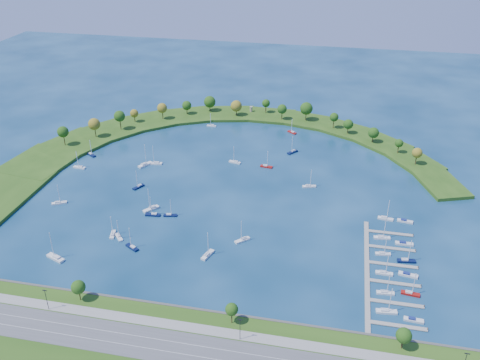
% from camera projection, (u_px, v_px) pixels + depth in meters
% --- Properties ---
extents(ground, '(700.00, 700.00, 0.00)m').
position_uv_depth(ground, '(230.00, 189.00, 300.55)').
color(ground, '#082B47').
rests_on(ground, ground).
extents(south_shoreline, '(420.00, 43.10, 11.60)m').
position_uv_depth(south_shoreline, '(158.00, 344.00, 194.46)').
color(south_shoreline, '#274C14').
rests_on(south_shoreline, ground).
extents(breakwater, '(286.74, 247.64, 2.00)m').
position_uv_depth(breakwater, '(180.00, 147.00, 350.24)').
color(breakwater, '#274C14').
rests_on(breakwater, ground).
extents(breakwater_trees, '(238.60, 95.18, 14.31)m').
position_uv_depth(breakwater_trees, '(230.00, 115.00, 376.14)').
color(breakwater_trees, '#382314').
rests_on(breakwater_trees, breakwater).
extents(harbor_tower, '(2.60, 2.60, 4.10)m').
position_uv_depth(harbor_tower, '(251.00, 109.00, 404.53)').
color(harbor_tower, gray).
rests_on(harbor_tower, breakwater).
extents(dock_system, '(24.28, 82.00, 1.60)m').
position_uv_depth(dock_system, '(383.00, 272.00, 232.69)').
color(dock_system, gray).
rests_on(dock_system, ground).
extents(moored_boat_0, '(9.05, 3.56, 12.95)m').
position_uv_depth(moored_boat_0, '(155.00, 163.00, 328.55)').
color(moored_boat_0, silver).
rests_on(moored_boat_0, ground).
extents(moored_boat_1, '(8.08, 3.92, 11.45)m').
position_uv_depth(moored_boat_1, '(235.00, 162.00, 330.22)').
color(moored_boat_1, silver).
rests_on(moored_boat_1, ground).
extents(moored_boat_2, '(8.19, 4.41, 11.60)m').
position_uv_depth(moored_boat_2, '(309.00, 186.00, 302.21)').
color(moored_boat_2, silver).
rests_on(moored_boat_2, ground).
extents(moored_boat_3, '(8.13, 2.81, 11.74)m').
position_uv_depth(moored_boat_3, '(79.00, 167.00, 323.64)').
color(moored_boat_3, silver).
rests_on(moored_boat_3, ground).
extents(moored_boat_4, '(8.17, 2.94, 11.77)m').
position_uv_depth(moored_boat_4, '(153.00, 214.00, 274.86)').
color(moored_boat_4, '#09133A').
rests_on(moored_boat_4, ground).
extents(moored_boat_5, '(7.47, 3.42, 10.60)m').
position_uv_depth(moored_boat_5, '(170.00, 215.00, 274.50)').
color(moored_boat_5, '#09133A').
rests_on(moored_boat_5, ground).
extents(moored_boat_6, '(8.21, 5.84, 11.91)m').
position_uv_depth(moored_boat_6, '(59.00, 202.00, 285.57)').
color(moored_boat_6, silver).
rests_on(moored_boat_6, ground).
extents(moored_boat_7, '(7.88, 5.85, 11.52)m').
position_uv_depth(moored_boat_7, '(132.00, 247.00, 249.02)').
color(moored_boat_7, '#09133A').
rests_on(moored_boat_7, ground).
extents(moored_boat_8, '(7.69, 6.09, 11.43)m').
position_uv_depth(moored_boat_8, '(91.00, 154.00, 339.81)').
color(moored_boat_8, '#09133A').
rests_on(moored_boat_8, ground).
extents(moored_boat_9, '(3.90, 7.74, 10.96)m').
position_uv_depth(moored_boat_9, '(113.00, 234.00, 258.61)').
color(moored_boat_9, silver).
rests_on(moored_boat_9, ground).
extents(moored_boat_10, '(4.91, 9.03, 12.79)m').
position_uv_depth(moored_boat_10, '(208.00, 254.00, 243.68)').
color(moored_boat_10, silver).
rests_on(moored_boat_10, ground).
extents(moored_boat_11, '(7.52, 7.34, 12.07)m').
position_uv_depth(moored_boat_11, '(243.00, 239.00, 254.36)').
color(moored_boat_11, silver).
rests_on(moored_boat_11, ground).
extents(moored_boat_12, '(6.79, 8.08, 12.22)m').
position_uv_depth(moored_boat_12, '(293.00, 151.00, 343.53)').
color(moored_boat_12, '#09133A').
rests_on(moored_boat_12, ground).
extents(moored_boat_13, '(5.50, 7.83, 11.34)m').
position_uv_depth(moored_boat_13, '(139.00, 186.00, 301.77)').
color(moored_boat_13, '#09133A').
rests_on(moored_boat_13, ground).
extents(moored_boat_14, '(6.41, 6.93, 10.85)m').
position_uv_depth(moored_boat_14, '(119.00, 237.00, 256.60)').
color(moored_boat_14, silver).
rests_on(moored_boat_14, ground).
extents(moored_boat_15, '(7.56, 9.89, 14.56)m').
position_uv_depth(moored_boat_15, '(145.00, 164.00, 326.73)').
color(moored_boat_15, silver).
rests_on(moored_boat_15, ground).
extents(moored_boat_16, '(7.99, 3.09, 11.45)m').
position_uv_depth(moored_boat_16, '(266.00, 166.00, 324.80)').
color(moored_boat_16, maroon).
rests_on(moored_boat_16, ground).
extents(moored_boat_17, '(7.64, 8.93, 13.59)m').
position_uv_depth(moored_boat_17, '(151.00, 208.00, 280.02)').
color(moored_boat_17, silver).
rests_on(moored_boat_17, ground).
extents(moored_boat_18, '(7.07, 2.17, 10.32)m').
position_uv_depth(moored_boat_18, '(212.00, 125.00, 383.66)').
color(moored_boat_18, silver).
rests_on(moored_boat_18, ground).
extents(moored_boat_19, '(10.28, 6.30, 14.64)m').
position_uv_depth(moored_boat_19, '(56.00, 257.00, 241.50)').
color(moored_boat_19, silver).
rests_on(moored_boat_19, ground).
extents(moored_boat_20, '(7.17, 6.02, 10.84)m').
position_uv_depth(moored_boat_20, '(292.00, 132.00, 372.78)').
color(moored_boat_20, maroon).
rests_on(moored_boat_20, ground).
extents(docked_boat_0, '(8.80, 3.33, 12.63)m').
position_uv_depth(docked_boat_0, '(386.00, 311.00, 210.06)').
color(docked_boat_0, silver).
rests_on(docked_boat_0, ground).
extents(docked_boat_1, '(7.94, 2.66, 1.59)m').
position_uv_depth(docked_boat_1, '(413.00, 320.00, 206.05)').
color(docked_boat_1, silver).
rests_on(docked_boat_1, ground).
extents(docked_boat_2, '(7.74, 2.83, 11.14)m').
position_uv_depth(docked_boat_2, '(385.00, 292.00, 220.15)').
color(docked_boat_2, silver).
rests_on(docked_boat_2, ground).
extents(docked_boat_3, '(8.13, 3.16, 11.64)m').
position_uv_depth(docked_boat_3, '(410.00, 293.00, 219.67)').
color(docked_boat_3, maroon).
rests_on(docked_boat_3, ground).
extents(docked_boat_4, '(7.86, 2.44, 11.45)m').
position_uv_depth(docked_boat_4, '(384.00, 273.00, 231.76)').
color(docked_boat_4, silver).
rests_on(docked_boat_4, ground).
extents(docked_boat_5, '(8.86, 3.82, 1.75)m').
position_uv_depth(docked_boat_5, '(408.00, 275.00, 230.82)').
color(docked_boat_5, silver).
rests_on(docked_boat_5, ground).
extents(docked_boat_6, '(7.44, 2.93, 10.64)m').
position_uv_depth(docked_boat_6, '(383.00, 253.00, 244.54)').
color(docked_boat_6, silver).
rests_on(docked_boat_6, ground).
extents(docked_boat_7, '(8.70, 3.54, 12.42)m').
position_uv_depth(docked_boat_7, '(406.00, 260.00, 239.64)').
color(docked_boat_7, '#09133A').
rests_on(docked_boat_7, ground).
extents(docked_boat_8, '(8.37, 3.34, 11.97)m').
position_uv_depth(docked_boat_8, '(382.00, 237.00, 256.15)').
color(docked_boat_8, silver).
rests_on(docked_boat_8, ground).
extents(docked_boat_9, '(8.68, 2.58, 1.76)m').
position_uv_depth(docked_boat_9, '(404.00, 243.00, 251.82)').
color(docked_boat_9, silver).
rests_on(docked_boat_9, ground).
extents(docked_boat_10, '(8.31, 3.31, 11.89)m').
position_uv_depth(docked_boat_10, '(385.00, 218.00, 271.57)').
color(docked_boat_10, silver).
rests_on(docked_boat_10, ground).
extents(docked_boat_11, '(8.29, 3.30, 1.65)m').
position_uv_depth(docked_boat_11, '(405.00, 221.00, 269.53)').
color(docked_boat_11, silver).
rests_on(docked_boat_11, ground).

